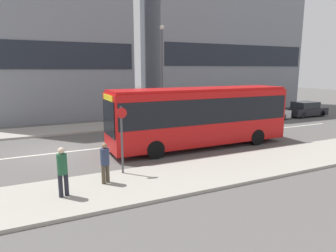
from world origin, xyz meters
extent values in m
plane|color=#595654|center=(0.00, 0.00, 0.00)|extent=(120.00, 120.00, 0.00)
cube|color=#A39E93|center=(0.00, -6.25, 0.07)|extent=(44.00, 3.50, 0.13)
cube|color=#A39E93|center=(0.00, 6.25, 0.07)|extent=(44.00, 3.50, 0.13)
cube|color=silver|center=(0.00, 0.00, 0.00)|extent=(41.80, 0.16, 0.01)
cube|color=gray|center=(1.06, 12.99, 10.13)|extent=(13.33, 6.98, 20.26)
cube|color=#1E232D|center=(1.06, 9.47, 5.57)|extent=(12.79, 0.08, 2.20)
cube|color=gray|center=(19.41, 12.22, 10.73)|extent=(18.16, 5.45, 21.45)
cube|color=#1E232D|center=(19.41, 9.47, 5.90)|extent=(17.44, 0.08, 2.20)
cube|color=red|center=(7.64, -2.14, 1.80)|extent=(10.64, 2.44, 2.97)
cube|color=black|center=(7.64, -2.14, 2.25)|extent=(10.42, 2.47, 1.37)
cube|color=red|center=(7.64, -2.14, 3.36)|extent=(10.48, 2.25, 0.14)
cube|color=black|center=(2.30, -2.14, 2.07)|extent=(0.05, 2.15, 1.78)
cube|color=yellow|center=(2.30, -2.14, 3.08)|extent=(0.04, 1.71, 0.32)
cylinder|color=black|center=(4.34, -3.25, 0.48)|extent=(0.96, 0.28, 0.96)
cylinder|color=black|center=(4.34, -1.03, 0.48)|extent=(0.96, 0.28, 0.96)
cylinder|color=black|center=(10.94, -3.25, 0.48)|extent=(0.96, 0.28, 0.96)
cylinder|color=black|center=(10.94, -1.03, 0.48)|extent=(0.96, 0.28, 0.96)
cube|color=navy|center=(12.31, 3.25, 0.49)|extent=(4.38, 1.69, 0.68)
cube|color=#21262B|center=(12.18, 3.25, 1.12)|extent=(2.41, 1.49, 0.58)
cylinder|color=black|center=(13.67, 2.49, 0.30)|extent=(0.60, 0.18, 0.60)
cylinder|color=black|center=(13.67, 4.00, 0.30)|extent=(0.60, 0.18, 0.60)
cylinder|color=black|center=(10.95, 2.49, 0.30)|extent=(0.60, 0.18, 0.60)
cylinder|color=black|center=(10.95, 4.00, 0.30)|extent=(0.60, 0.18, 0.60)
cube|color=silver|center=(17.73, 3.42, 0.49)|extent=(4.70, 1.70, 0.68)
cube|color=#21262B|center=(17.59, 3.42, 1.05)|extent=(2.58, 1.49, 0.45)
cylinder|color=black|center=(19.19, 2.66, 0.30)|extent=(0.60, 0.18, 0.60)
cylinder|color=black|center=(19.19, 4.18, 0.30)|extent=(0.60, 0.18, 0.60)
cylinder|color=black|center=(16.28, 2.66, 0.30)|extent=(0.60, 0.18, 0.60)
cylinder|color=black|center=(16.28, 4.18, 0.30)|extent=(0.60, 0.18, 0.60)
cube|color=black|center=(22.84, 3.37, 0.49)|extent=(4.09, 1.80, 0.68)
cube|color=#21262B|center=(22.72, 3.37, 1.12)|extent=(2.25, 1.58, 0.59)
cylinder|color=black|center=(24.11, 2.56, 0.30)|extent=(0.60, 0.18, 0.60)
cylinder|color=black|center=(24.11, 4.18, 0.30)|extent=(0.60, 0.18, 0.60)
cylinder|color=black|center=(21.58, 2.56, 0.30)|extent=(0.60, 0.18, 0.60)
cylinder|color=black|center=(21.58, 4.18, 0.30)|extent=(0.60, 0.18, 0.60)
cylinder|color=#23232D|center=(-0.51, -6.40, 0.54)|extent=(0.15, 0.15, 0.82)
cylinder|color=#23232D|center=(-0.32, -6.35, 0.54)|extent=(0.15, 0.15, 0.82)
cylinder|color=#235638|center=(-0.42, -6.38, 1.30)|extent=(0.34, 0.34, 0.71)
sphere|color=beige|center=(-0.42, -6.38, 1.77)|extent=(0.23, 0.23, 0.23)
cylinder|color=#4C4233|center=(1.11, -5.80, 0.50)|extent=(0.15, 0.15, 0.74)
cylinder|color=#4C4233|center=(1.29, -5.72, 0.50)|extent=(0.15, 0.15, 0.74)
cylinder|color=#2D3856|center=(1.20, -5.76, 1.19)|extent=(0.34, 0.34, 0.64)
sphere|color=#936B4C|center=(1.20, -5.76, 1.62)|extent=(0.21, 0.21, 0.21)
cylinder|color=#4C4C51|center=(2.13, -4.95, 1.56)|extent=(0.09, 0.09, 2.86)
cylinder|color=red|center=(2.13, -5.01, 2.72)|extent=(0.44, 0.03, 0.44)
cylinder|color=#4C4C51|center=(8.43, 4.97, 3.82)|extent=(0.14, 0.14, 7.37)
sphere|color=silver|center=(8.43, 4.97, 7.61)|extent=(0.36, 0.36, 0.36)
camera|label=1|loc=(-1.32, -16.76, 4.49)|focal=32.00mm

